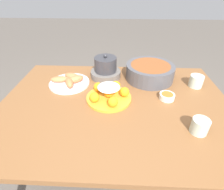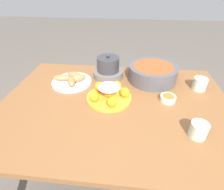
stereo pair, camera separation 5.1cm
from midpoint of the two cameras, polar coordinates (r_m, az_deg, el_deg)
name	(u,v)px [view 2 (the right image)]	position (r m, az deg, el deg)	size (l,w,h in m)	color
ground_plane	(114,173)	(1.52, 1.75, -24.24)	(12.00, 12.00, 0.00)	#5B544C
dining_table	(115,114)	(1.04, 2.34, -6.40)	(1.31, 0.94, 0.70)	brown
cake_plate	(109,94)	(1.00, 0.52, 0.26)	(0.26, 0.26, 0.09)	gold
serving_bowl	(153,73)	(1.22, 14.27, 7.08)	(0.32, 0.32, 0.10)	#4C4C51
sauce_bowl	(168,98)	(1.05, 19.12, -1.04)	(0.09, 0.09, 0.03)	silver
seafood_platter	(72,80)	(1.19, -11.77, 4.84)	(0.26, 0.26, 0.06)	silver
cup_near	(198,130)	(0.88, 27.92, -10.10)	(0.08, 0.08, 0.07)	beige
cup_far	(200,84)	(1.23, 27.80, 3.22)	(0.08, 0.08, 0.08)	beige
warming_pot	(108,69)	(1.22, -0.04, 8.54)	(0.21, 0.21, 0.17)	#66605B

